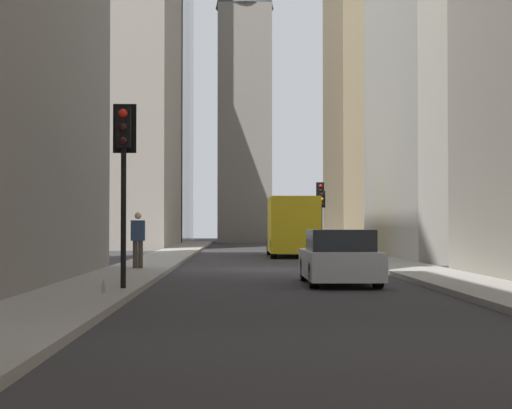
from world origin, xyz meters
The scene contains 13 objects.
ground_plane centered at (0.00, 0.00, 0.00)m, with size 135.00×135.00×0.00m, color #302D30.
sidewalk_right centered at (0.00, 4.50, 0.07)m, with size 90.00×2.20×0.14m, color gray.
sidewalk_left centered at (0.00, -4.50, 0.07)m, with size 90.00×2.20×0.14m, color gray.
building_left_far centered at (31.46, -10.59, 13.43)m, with size 13.05×10.50×26.83m.
building_right_far centered at (29.14, 10.60, 11.39)m, with size 16.52×10.00×22.79m.
church_spire centered at (44.84, 0.62, 17.01)m, with size 5.13×5.13×32.55m.
delivery_truck centered at (11.55, -1.40, 1.46)m, with size 6.46×2.25×2.84m.
sedan_silver centered at (-7.54, -1.40, 0.66)m, with size 4.30×1.78×1.42m.
traffic_light_foreground centered at (-10.54, 3.75, 3.16)m, with size 0.43×0.52×4.10m.
traffic_light_midblock centered at (25.22, -4.21, 2.80)m, with size 0.43×0.52×3.63m.
traffic_light_far_junction centered at (25.50, -4.16, 3.22)m, with size 0.43×0.52×4.18m.
pedestrian centered at (-1.90, 4.45, 1.13)m, with size 0.26×0.44×1.81m.
discarded_bottle centered at (-11.78, 3.98, 0.25)m, with size 0.07×0.07×0.27m.
Camera 1 is at (-29.24, 1.22, 1.54)m, focal length 59.22 mm.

